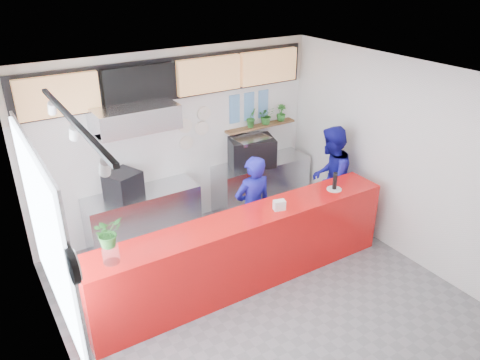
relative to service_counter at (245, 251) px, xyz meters
name	(u,v)px	position (x,y,z in m)	size (l,w,h in m)	color
floor	(261,298)	(0.00, -0.40, -0.55)	(5.00, 5.00, 0.00)	slate
ceiling	(266,83)	(0.00, -0.40, 2.45)	(5.00, 5.00, 0.00)	silver
wall_back	(177,141)	(0.00, 2.10, 0.95)	(5.00, 5.00, 0.00)	white
wall_left	(54,267)	(-2.50, -0.40, 0.95)	(5.00, 5.00, 0.00)	white
wall_right	(401,160)	(2.50, -0.40, 0.95)	(5.00, 5.00, 0.00)	white
service_counter	(245,251)	(0.00, 0.00, 0.00)	(4.50, 0.60, 1.10)	red
cream_band	(173,75)	(0.00, 2.09, 2.05)	(5.00, 0.02, 0.80)	beige
prep_bench	(144,217)	(-0.80, 1.80, -0.10)	(1.80, 0.60, 0.90)	#B2B5BA
panini_oven	(123,185)	(-1.07, 1.80, 0.55)	(0.46, 0.46, 0.41)	black
extraction_hood	(134,117)	(-0.80, 1.75, 1.60)	(1.20, 0.70, 0.35)	#B2B5BA
hood_lip	(136,130)	(-0.80, 1.75, 1.40)	(1.20, 0.70, 0.08)	#B2B5BA
right_bench	(261,184)	(1.50, 1.80, -0.10)	(1.80, 0.60, 0.90)	#B2B5BA
espresso_machine	(251,151)	(1.27, 1.80, 0.60)	(0.77, 0.55, 0.50)	black
espresso_tray	(251,139)	(1.27, 1.80, 0.83)	(0.61, 0.42, 0.06)	#ADAFB5
herb_shelf	(261,126)	(1.60, 2.00, 0.95)	(1.40, 0.18, 0.04)	brown
menu_board_far_left	(58,96)	(-1.75, 1.98, 2.00)	(1.10, 0.10, 0.55)	tan
menu_board_mid_left	(140,85)	(-0.59, 1.98, 2.00)	(1.10, 0.10, 0.55)	black
menu_board_mid_right	(209,75)	(0.57, 1.98, 2.00)	(1.10, 0.10, 0.55)	tan
menu_board_far_right	(269,67)	(1.73, 1.98, 2.00)	(1.10, 0.10, 0.55)	tan
soffit	(174,78)	(0.00, 2.06, 2.00)	(4.80, 0.04, 0.65)	black
window_pane	(47,235)	(-2.47, -0.10, 1.15)	(0.04, 2.20, 1.90)	silver
window_frame	(49,234)	(-2.45, -0.10, 1.15)	(0.03, 2.30, 2.00)	#B2B5BA
wall_clock_rim	(72,266)	(-2.46, -1.30, 1.50)	(0.30, 0.30, 0.05)	black
wall_clock_face	(76,265)	(-2.43, -1.30, 1.50)	(0.26, 0.26, 0.02)	white
track_rail	(72,120)	(-2.10, -0.40, 2.39)	(0.05, 2.40, 0.04)	black
dec_plate_a	(185,126)	(0.15, 2.07, 1.20)	(0.24, 0.24, 0.03)	silver
dec_plate_b	(202,128)	(0.45, 2.07, 1.10)	(0.24, 0.24, 0.03)	silver
dec_plate_c	(186,143)	(0.15, 2.07, 0.90)	(0.24, 0.24, 0.03)	silver
dec_plate_d	(204,113)	(0.50, 2.07, 1.35)	(0.24, 0.24, 0.03)	silver
photo_frame_a	(234,102)	(1.10, 2.08, 1.45)	(0.20, 0.02, 0.25)	#598CBF
photo_frame_b	(249,99)	(1.40, 2.08, 1.45)	(0.20, 0.02, 0.25)	#598CBF
photo_frame_c	(263,97)	(1.70, 2.08, 1.45)	(0.20, 0.02, 0.25)	#598CBF
photo_frame_d	(235,116)	(1.10, 2.08, 1.20)	(0.20, 0.02, 0.25)	#598CBF
photo_frame_e	(249,113)	(1.40, 2.08, 1.20)	(0.20, 0.02, 0.25)	#598CBF
photo_frame_f	(263,111)	(1.70, 2.08, 1.20)	(0.20, 0.02, 0.25)	#598CBF
staff_center	(253,208)	(0.48, 0.55, 0.29)	(0.61, 0.40, 1.67)	navy
staff_right	(330,178)	(2.06, 0.61, 0.35)	(0.88, 0.68, 1.80)	navy
herb_b	(251,118)	(1.40, 2.00, 1.14)	(0.19, 0.15, 0.34)	#266322
herb_c	(266,115)	(1.72, 2.00, 1.13)	(0.29, 0.25, 0.32)	#266322
herb_d	(281,113)	(2.05, 2.00, 1.12)	(0.17, 0.15, 0.30)	#266322
glass_vase	(111,253)	(-1.85, -0.05, 0.67)	(0.19, 0.19, 0.23)	silver
basil_vase	(108,232)	(-1.85, -0.05, 0.95)	(0.32, 0.27, 0.35)	#266322
napkin_holder	(279,205)	(0.50, -0.08, 0.62)	(0.16, 0.10, 0.14)	silver
white_plate	(334,189)	(1.56, -0.03, 0.56)	(0.22, 0.22, 0.02)	silver
pepper_mill	(335,181)	(1.56, -0.03, 0.70)	(0.07, 0.07, 0.26)	black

